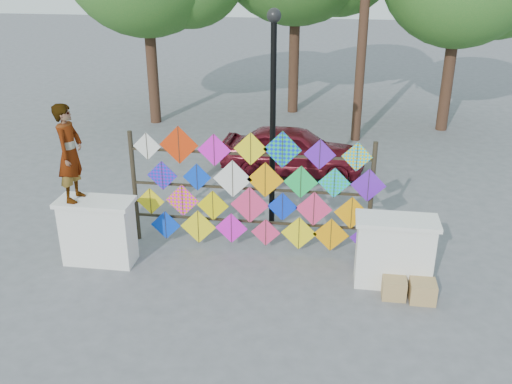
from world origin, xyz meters
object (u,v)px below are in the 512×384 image
sedan (293,150)px  vendor_woman (70,153)px  kite_rack (254,192)px  lamppost (273,100)px

sedan → vendor_woman: bearing=146.8°
kite_rack → sedan: size_ratio=1.33×
vendor_woman → lamppost: 4.04m
lamppost → kite_rack: bearing=-98.9°
kite_rack → vendor_woman: size_ratio=2.76×
vendor_woman → kite_rack: bearing=-73.5°
sedan → kite_rack: bearing=175.9°
vendor_woman → sedan: size_ratio=0.48×
sedan → lamppost: bearing=177.4°
kite_rack → sedan: bearing=84.3°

